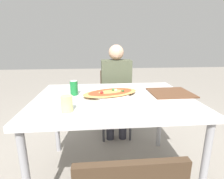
{
  "coord_description": "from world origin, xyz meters",
  "views": [
    {
      "loc": [
        -0.14,
        -1.4,
        1.22
      ],
      "look_at": [
        -0.01,
        0.01,
        0.83
      ],
      "focal_mm": 28.0,
      "sensor_mm": 36.0,
      "label": 1
    }
  ],
  "objects_px": {
    "dining_table": "(113,105)",
    "pizza_main": "(111,93)",
    "drink_glass": "(67,104)",
    "soda_can": "(74,88)",
    "chair_far_seated": "(115,98)",
    "person_seated": "(116,86)"
  },
  "relations": [
    {
      "from": "dining_table",
      "to": "pizza_main",
      "type": "bearing_deg",
      "value": 109.98
    },
    {
      "from": "dining_table",
      "to": "drink_glass",
      "type": "distance_m",
      "value": 0.46
    },
    {
      "from": "dining_table",
      "to": "drink_glass",
      "type": "xyz_separation_m",
      "value": [
        -0.33,
        -0.29,
        0.12
      ]
    },
    {
      "from": "soda_can",
      "to": "drink_glass",
      "type": "distance_m",
      "value": 0.38
    },
    {
      "from": "chair_far_seated",
      "to": "drink_glass",
      "type": "height_order",
      "value": "drink_glass"
    },
    {
      "from": "dining_table",
      "to": "drink_glass",
      "type": "relative_size",
      "value": 12.04
    },
    {
      "from": "person_seated",
      "to": "drink_glass",
      "type": "distance_m",
      "value": 1.1
    },
    {
      "from": "chair_far_seated",
      "to": "person_seated",
      "type": "height_order",
      "value": "person_seated"
    },
    {
      "from": "chair_far_seated",
      "to": "soda_can",
      "type": "height_order",
      "value": "soda_can"
    },
    {
      "from": "dining_table",
      "to": "soda_can",
      "type": "height_order",
      "value": "soda_can"
    },
    {
      "from": "soda_can",
      "to": "drink_glass",
      "type": "height_order",
      "value": "soda_can"
    },
    {
      "from": "person_seated",
      "to": "pizza_main",
      "type": "height_order",
      "value": "person_seated"
    },
    {
      "from": "chair_far_seated",
      "to": "person_seated",
      "type": "relative_size",
      "value": 0.71
    },
    {
      "from": "person_seated",
      "to": "soda_can",
      "type": "bearing_deg",
      "value": 54.48
    },
    {
      "from": "person_seated",
      "to": "drink_glass",
      "type": "bearing_deg",
      "value": 66.18
    },
    {
      "from": "soda_can",
      "to": "drink_glass",
      "type": "relative_size",
      "value": 1.16
    },
    {
      "from": "dining_table",
      "to": "person_seated",
      "type": "height_order",
      "value": "person_seated"
    },
    {
      "from": "dining_table",
      "to": "person_seated",
      "type": "distance_m",
      "value": 0.71
    },
    {
      "from": "pizza_main",
      "to": "drink_glass",
      "type": "bearing_deg",
      "value": -132.77
    },
    {
      "from": "drink_glass",
      "to": "soda_can",
      "type": "bearing_deg",
      "value": 89.75
    },
    {
      "from": "soda_can",
      "to": "chair_far_seated",
      "type": "bearing_deg",
      "value": 58.78
    },
    {
      "from": "pizza_main",
      "to": "soda_can",
      "type": "xyz_separation_m",
      "value": [
        -0.32,
        0.04,
        0.04
      ]
    }
  ]
}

